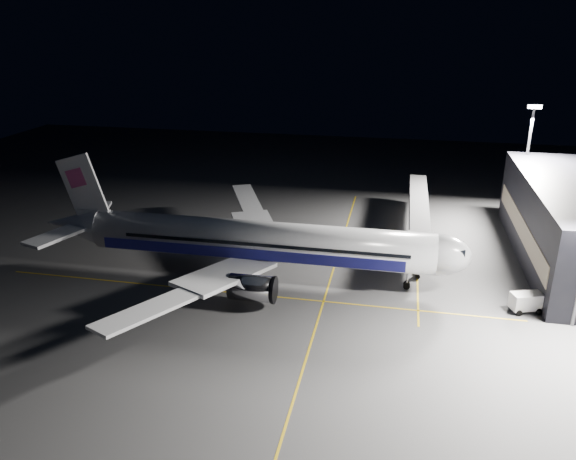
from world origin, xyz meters
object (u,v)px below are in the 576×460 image
at_px(airliner, 252,241).
at_px(safety_cone_b, 286,256).
at_px(service_truck, 530,302).
at_px(safety_cone_c, 234,259).
at_px(baggage_tug, 249,239).
at_px(jet_bridge, 419,214).
at_px(safety_cone_a, 246,237).
at_px(floodlight_mast_north, 527,153).

height_order(airliner, safety_cone_b, airliner).
xyz_separation_m(service_truck, safety_cone_b, (-33.21, 10.14, -1.06)).
relative_size(airliner, service_truck, 11.80).
height_order(safety_cone_b, safety_cone_c, safety_cone_c).
relative_size(baggage_tug, safety_cone_b, 5.34).
bearing_deg(jet_bridge, safety_cone_a, -169.53).
height_order(jet_bridge, baggage_tug, jet_bridge).
bearing_deg(safety_cone_b, baggage_tug, 149.18).
height_order(service_truck, safety_cone_c, service_truck).
height_order(airliner, floodlight_mast_north, floodlight_mast_north).
distance_m(baggage_tug, safety_cone_c, 7.00).
bearing_deg(floodlight_mast_north, safety_cone_c, -148.22).
xyz_separation_m(service_truck, safety_cone_c, (-40.70, 7.34, -1.02)).
xyz_separation_m(floodlight_mast_north, baggage_tug, (-44.65, -21.03, -11.45)).
relative_size(airliner, safety_cone_b, 114.07).
relative_size(floodlight_mast_north, safety_cone_c, 33.62).
height_order(floodlight_mast_north, baggage_tug, floodlight_mast_north).
bearing_deg(baggage_tug, service_truck, -23.35).
bearing_deg(airliner, service_truck, -5.21).
bearing_deg(baggage_tug, jet_bridge, 11.15).
height_order(jet_bridge, safety_cone_b, jet_bridge).
height_order(jet_bridge, safety_cone_a, jet_bridge).
bearing_deg(safety_cone_c, jet_bridge, 27.35).
height_order(airliner, safety_cone_c, airliner).
xyz_separation_m(safety_cone_b, safety_cone_c, (-7.49, -2.80, 0.04)).
distance_m(jet_bridge, floodlight_mast_north, 24.06).
bearing_deg(jet_bridge, safety_cone_b, -150.25).
relative_size(jet_bridge, safety_cone_b, 63.83).
height_order(safety_cone_a, safety_cone_c, safety_cone_a).
xyz_separation_m(airliner, service_truck, (36.59, -3.34, -3.83)).
bearing_deg(floodlight_mast_north, jet_bridge, -142.26).
xyz_separation_m(floodlight_mast_north, safety_cone_a, (-45.72, -19.05, -12.05)).
height_order(floodlight_mast_north, service_truck, floodlight_mast_north).
bearing_deg(safety_cone_b, airliner, -116.47).
bearing_deg(safety_cone_b, jet_bridge, 29.75).
relative_size(floodlight_mast_north, safety_cone_b, 38.41).
relative_size(safety_cone_b, safety_cone_c, 0.88).
xyz_separation_m(service_truck, safety_cone_a, (-41.24, 16.27, -1.01)).
distance_m(floodlight_mast_north, safety_cone_a, 50.97).
xyz_separation_m(airliner, jet_bridge, (23.08, 18.06, -0.58)).
bearing_deg(safety_cone_a, safety_cone_c, -86.56).
bearing_deg(airliner, floodlight_mast_north, 37.91).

